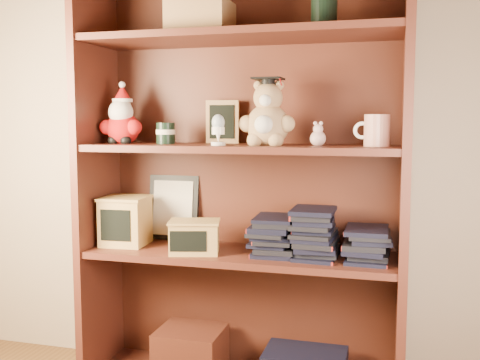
# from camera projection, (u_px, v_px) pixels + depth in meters

# --- Properties ---
(bookcase) EXTENTS (1.20, 0.35, 1.60)m
(bookcase) POSITION_uv_depth(u_px,v_px,m) (243.00, 189.00, 2.12)
(bookcase) COLOR #512217
(bookcase) RESTS_ON ground
(shelf_lower) EXTENTS (1.14, 0.33, 0.02)m
(shelf_lower) POSITION_uv_depth(u_px,v_px,m) (240.00, 255.00, 2.10)
(shelf_lower) COLOR #512217
(shelf_lower) RESTS_ON ground
(shelf_upper) EXTENTS (1.14, 0.33, 0.02)m
(shelf_upper) POSITION_uv_depth(u_px,v_px,m) (240.00, 148.00, 2.06)
(shelf_upper) COLOR #512217
(shelf_upper) RESTS_ON ground
(santa_plush) EXTENTS (0.17, 0.13, 0.25)m
(santa_plush) POSITION_uv_depth(u_px,v_px,m) (122.00, 120.00, 2.16)
(santa_plush) COLOR #A50F0F
(santa_plush) RESTS_ON shelf_upper
(teachers_tin) EXTENTS (0.07, 0.07, 0.08)m
(teachers_tin) POSITION_uv_depth(u_px,v_px,m) (166.00, 133.00, 2.13)
(teachers_tin) COLOR black
(teachers_tin) RESTS_ON shelf_upper
(chalkboard_plaque) EXTENTS (0.13, 0.07, 0.17)m
(chalkboard_plaque) POSITION_uv_depth(u_px,v_px,m) (223.00, 123.00, 2.18)
(chalkboard_plaque) COLOR #9E7547
(chalkboard_plaque) RESTS_ON shelf_upper
(egg_cup) EXTENTS (0.05, 0.05, 0.11)m
(egg_cup) POSITION_uv_depth(u_px,v_px,m) (218.00, 129.00, 1.99)
(egg_cup) COLOR white
(egg_cup) RESTS_ON shelf_upper
(grad_teddy_bear) EXTENTS (0.20, 0.18, 0.25)m
(grad_teddy_bear) POSITION_uv_depth(u_px,v_px,m) (268.00, 119.00, 2.01)
(grad_teddy_bear) COLOR tan
(grad_teddy_bear) RESTS_ON shelf_upper
(pink_figurine) EXTENTS (0.06, 0.06, 0.09)m
(pink_figurine) POSITION_uv_depth(u_px,v_px,m) (318.00, 136.00, 1.97)
(pink_figurine) COLOR #D1A8A1
(pink_figurine) RESTS_ON shelf_upper
(teacher_mug) EXTENTS (0.12, 0.09, 0.11)m
(teacher_mug) POSITION_uv_depth(u_px,v_px,m) (376.00, 130.00, 1.92)
(teacher_mug) COLOR silver
(teacher_mug) RESTS_ON shelf_upper
(certificate_frame) EXTENTS (0.21, 0.05, 0.26)m
(certificate_frame) POSITION_uv_depth(u_px,v_px,m) (173.00, 208.00, 2.30)
(certificate_frame) COLOR black
(certificate_frame) RESTS_ON shelf_lower
(treats_box) EXTENTS (0.19, 0.19, 0.19)m
(treats_box) POSITION_uv_depth(u_px,v_px,m) (126.00, 220.00, 2.21)
(treats_box) COLOR tan
(treats_box) RESTS_ON shelf_lower
(pencils_box) EXTENTS (0.21, 0.18, 0.12)m
(pencils_box) POSITION_uv_depth(u_px,v_px,m) (194.00, 237.00, 2.07)
(pencils_box) COLOR tan
(pencils_box) RESTS_ON shelf_lower
(book_stack_left) EXTENTS (0.14, 0.20, 0.14)m
(book_stack_left) POSITION_uv_depth(u_px,v_px,m) (274.00, 235.00, 2.05)
(book_stack_left) COLOR black
(book_stack_left) RESTS_ON shelf_lower
(book_stack_mid) EXTENTS (0.14, 0.20, 0.18)m
(book_stack_mid) POSITION_uv_depth(u_px,v_px,m) (315.00, 233.00, 2.01)
(book_stack_mid) COLOR black
(book_stack_mid) RESTS_ON shelf_lower
(book_stack_right) EXTENTS (0.14, 0.20, 0.11)m
(book_stack_right) POSITION_uv_depth(u_px,v_px,m) (368.00, 244.00, 1.97)
(book_stack_right) COLOR black
(book_stack_right) RESTS_ON shelf_lower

